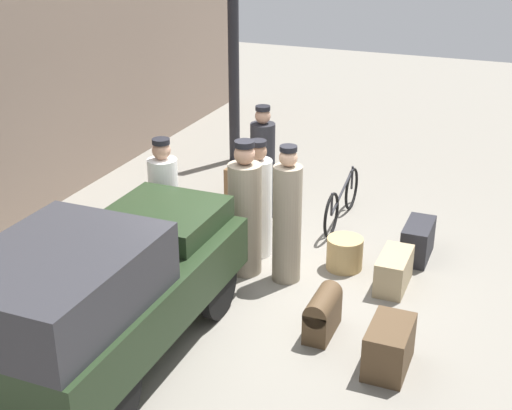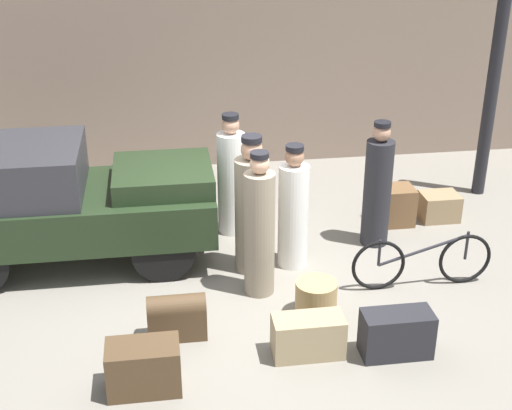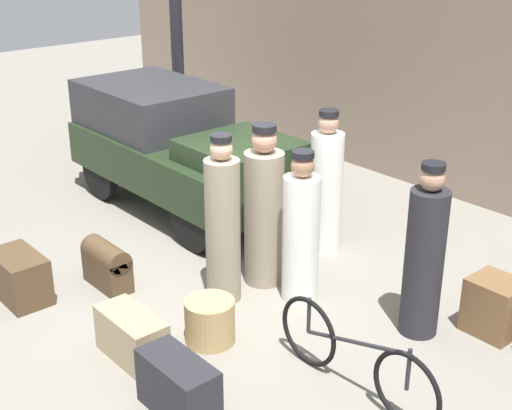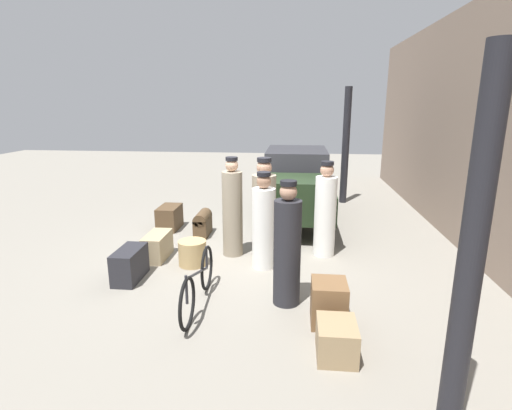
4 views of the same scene
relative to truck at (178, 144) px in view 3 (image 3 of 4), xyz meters
name	(u,v)px [view 3 (image 3 of 4)]	position (x,y,z in m)	size (l,w,h in m)	color
ground_plane	(230,284)	(2.21, -0.90, -0.89)	(30.00, 30.00, 0.00)	gray
station_building_facade	(468,36)	(2.21, 3.18, 1.36)	(16.00, 0.15, 4.50)	gray
canopy_pillar_left	(178,61)	(-1.83, 1.31, 0.67)	(0.19, 0.19, 3.12)	black
truck	(178,144)	(0.00, 0.00, 0.00)	(3.55, 1.57, 1.60)	black
bicycle	(354,358)	(4.36, -1.29, -0.55)	(1.75, 0.04, 0.70)	black
wicker_basket	(210,321)	(2.95, -1.73, -0.68)	(0.48, 0.48, 0.43)	tan
conductor_in_dark_uniform	(301,234)	(2.91, -0.52, -0.15)	(0.38, 0.38, 1.63)	white
porter_with_bicycle	(264,213)	(2.38, -0.56, -0.08)	(0.43, 0.43, 1.79)	gray
porter_carrying_trunk	(424,258)	(4.13, -0.10, -0.10)	(0.37, 0.37, 1.73)	#232328
porter_lifting_near_truck	(223,226)	(2.39, -1.12, -0.07)	(0.36, 0.36, 1.79)	gray
porter_standing_middle	(326,188)	(2.25, 0.53, -0.11)	(0.38, 0.38, 1.72)	white
trunk_barrel_dark	(107,264)	(1.37, -1.92, -0.63)	(0.63, 0.27, 0.51)	#4C3823
suitcase_tan_flat	(20,277)	(1.02, -2.75, -0.64)	(0.71, 0.42, 0.51)	#4C3823
trunk_large_brown	(132,336)	(2.71, -2.44, -0.67)	(0.75, 0.35, 0.45)	#9E8966
trunk_wicker_pale	(178,387)	(3.62, -2.56, -0.64)	(0.74, 0.35, 0.50)	#232328
suitcase_black_upright	(494,306)	(4.61, 0.44, -0.61)	(0.49, 0.44, 0.56)	brown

